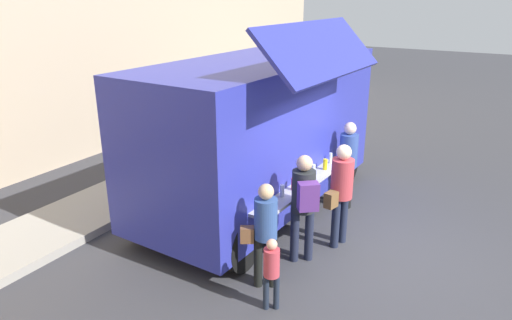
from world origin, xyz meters
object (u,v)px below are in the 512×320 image
customer_extra_browsing (348,157)px  child_near_queue (272,268)px  food_truck_main (261,130)px  customer_rear_waiting (265,227)px  customer_mid_with_backpack (304,199)px  trash_bin (256,126)px  customer_front_ordering (341,187)px

customer_extra_browsing → child_near_queue: bearing=49.1°
child_near_queue → food_truck_main: bearing=-0.4°
customer_rear_waiting → customer_mid_with_backpack: bearing=-42.6°
customer_mid_with_backpack → trash_bin: bearing=-2.1°
trash_bin → food_truck_main: bearing=-147.9°
trash_bin → child_near_queue: size_ratio=0.85×
customer_extra_browsing → child_near_queue: (-3.62, -0.31, -0.40)m
trash_bin → customer_rear_waiting: (-6.00, -3.74, 0.50)m
food_truck_main → child_near_queue: food_truck_main is taller
child_near_queue → customer_front_ordering: bearing=-37.1°
customer_front_ordering → customer_extra_browsing: customer_front_ordering is taller
trash_bin → child_near_queue: (-6.41, -4.08, 0.18)m
food_truck_main → customer_extra_browsing: size_ratio=3.25×
customer_extra_browsing → customer_mid_with_backpack: bearing=47.9°
food_truck_main → trash_bin: size_ratio=6.21×
customer_front_ordering → customer_extra_browsing: bearing=-61.5°
trash_bin → customer_front_ordering: (-4.34, -4.22, 0.60)m
customer_front_ordering → customer_mid_with_backpack: bearing=81.7°
customer_front_ordering → customer_extra_browsing: (1.54, 0.45, -0.02)m
customer_mid_with_backpack → child_near_queue: 1.38m
customer_extra_browsing → child_near_queue: customer_extra_browsing is taller
food_truck_main → customer_mid_with_backpack: size_ratio=3.16×
customer_mid_with_backpack → customer_front_ordering: bearing=-60.2°
customer_front_ordering → customer_rear_waiting: size_ratio=1.10×
food_truck_main → customer_rear_waiting: bearing=-146.4°
trash_bin → customer_front_ordering: bearing=-135.8°
food_truck_main → trash_bin: (3.70, 2.32, -1.14)m
food_truck_main → customer_extra_browsing: 1.80m
food_truck_main → customer_front_ordering: 2.07m
customer_mid_with_backpack → customer_extra_browsing: size_ratio=1.03×
customer_mid_with_backpack → child_near_queue: size_ratio=1.67×
customer_front_ordering → child_near_queue: bearing=98.5°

